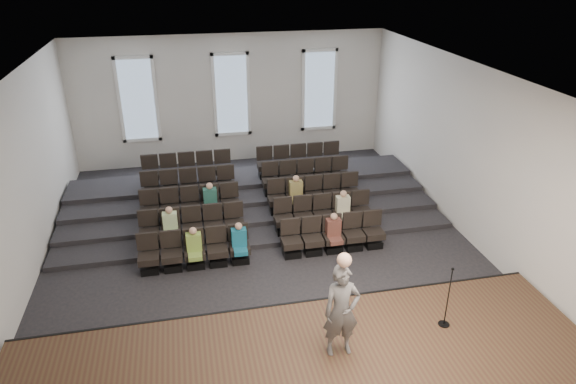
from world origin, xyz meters
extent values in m
plane|color=black|center=(0.00, 0.00, 0.00)|extent=(14.00, 14.00, 0.00)
cube|color=white|center=(0.00, 0.00, 5.01)|extent=(12.00, 14.00, 0.02)
cube|color=silver|center=(0.00, 7.02, 2.50)|extent=(12.00, 0.04, 5.00)
cube|color=silver|center=(0.00, -7.02, 2.50)|extent=(12.00, 0.04, 5.00)
cube|color=silver|center=(-6.02, 0.00, 2.50)|extent=(0.04, 14.00, 5.00)
cube|color=silver|center=(6.02, 0.00, 2.50)|extent=(0.04, 14.00, 5.00)
cube|color=#45321D|center=(0.00, -5.10, 0.25)|extent=(11.80, 3.60, 0.50)
cube|color=black|center=(0.00, -3.33, 0.25)|extent=(11.80, 0.06, 0.52)
cube|color=black|center=(0.00, 2.33, 0.07)|extent=(11.80, 4.80, 0.15)
cube|color=black|center=(0.00, 2.85, 0.15)|extent=(11.80, 3.75, 0.30)
cube|color=black|center=(0.00, 3.38, 0.22)|extent=(11.80, 2.70, 0.45)
cube|color=black|center=(0.00, 3.90, 0.30)|extent=(11.80, 1.65, 0.60)
cube|color=black|center=(-3.13, -0.60, 0.10)|extent=(0.47, 0.43, 0.20)
cube|color=black|center=(-3.13, -0.60, 0.41)|extent=(0.55, 0.50, 0.19)
cube|color=black|center=(-3.13, -0.39, 0.82)|extent=(0.55, 0.08, 0.50)
cube|color=black|center=(-2.53, -0.60, 0.10)|extent=(0.47, 0.43, 0.20)
cube|color=black|center=(-2.53, -0.60, 0.41)|extent=(0.55, 0.50, 0.19)
cube|color=black|center=(-2.53, -0.39, 0.82)|extent=(0.55, 0.08, 0.50)
cube|color=black|center=(-1.93, -0.60, 0.10)|extent=(0.47, 0.43, 0.20)
cube|color=black|center=(-1.93, -0.60, 0.41)|extent=(0.55, 0.50, 0.19)
cube|color=black|center=(-1.93, -0.39, 0.82)|extent=(0.55, 0.08, 0.50)
cube|color=black|center=(-1.33, -0.60, 0.10)|extent=(0.47, 0.43, 0.20)
cube|color=black|center=(-1.33, -0.60, 0.41)|extent=(0.55, 0.50, 0.19)
cube|color=black|center=(-1.33, -0.39, 0.82)|extent=(0.55, 0.08, 0.50)
cube|color=black|center=(-0.73, -0.60, 0.10)|extent=(0.47, 0.43, 0.20)
cube|color=black|center=(-0.73, -0.60, 0.41)|extent=(0.55, 0.50, 0.19)
cube|color=black|center=(-0.73, -0.39, 0.82)|extent=(0.55, 0.08, 0.50)
cube|color=black|center=(0.73, -0.60, 0.10)|extent=(0.47, 0.43, 0.20)
cube|color=black|center=(0.73, -0.60, 0.41)|extent=(0.55, 0.50, 0.19)
cube|color=black|center=(0.73, -0.39, 0.82)|extent=(0.55, 0.08, 0.50)
cube|color=black|center=(1.33, -0.60, 0.10)|extent=(0.47, 0.43, 0.20)
cube|color=black|center=(1.33, -0.60, 0.41)|extent=(0.55, 0.50, 0.19)
cube|color=black|center=(1.33, -0.39, 0.82)|extent=(0.55, 0.08, 0.50)
cube|color=black|center=(1.93, -0.60, 0.10)|extent=(0.47, 0.43, 0.20)
cube|color=black|center=(1.93, -0.60, 0.41)|extent=(0.55, 0.50, 0.19)
cube|color=black|center=(1.93, -0.39, 0.82)|extent=(0.55, 0.08, 0.50)
cube|color=black|center=(2.53, -0.60, 0.10)|extent=(0.47, 0.43, 0.20)
cube|color=black|center=(2.53, -0.60, 0.41)|extent=(0.55, 0.50, 0.19)
cube|color=black|center=(2.53, -0.39, 0.82)|extent=(0.55, 0.08, 0.50)
cube|color=black|center=(3.13, -0.60, 0.10)|extent=(0.47, 0.43, 0.20)
cube|color=black|center=(3.13, -0.60, 0.41)|extent=(0.55, 0.50, 0.19)
cube|color=black|center=(3.13, -0.39, 0.82)|extent=(0.55, 0.08, 0.50)
cube|color=black|center=(-3.13, 0.45, 0.25)|extent=(0.47, 0.43, 0.20)
cube|color=black|center=(-3.13, 0.45, 0.56)|extent=(0.55, 0.50, 0.19)
cube|color=black|center=(-3.13, 0.66, 0.97)|extent=(0.55, 0.08, 0.50)
cube|color=black|center=(-2.53, 0.45, 0.25)|extent=(0.47, 0.43, 0.20)
cube|color=black|center=(-2.53, 0.45, 0.56)|extent=(0.55, 0.50, 0.19)
cube|color=black|center=(-2.53, 0.66, 0.97)|extent=(0.55, 0.08, 0.50)
cube|color=black|center=(-1.93, 0.45, 0.25)|extent=(0.47, 0.43, 0.20)
cube|color=black|center=(-1.93, 0.45, 0.56)|extent=(0.55, 0.50, 0.19)
cube|color=black|center=(-1.93, 0.66, 0.97)|extent=(0.55, 0.08, 0.50)
cube|color=black|center=(-1.33, 0.45, 0.25)|extent=(0.47, 0.43, 0.20)
cube|color=black|center=(-1.33, 0.45, 0.56)|extent=(0.55, 0.50, 0.19)
cube|color=black|center=(-1.33, 0.66, 0.97)|extent=(0.55, 0.08, 0.50)
cube|color=black|center=(-0.73, 0.45, 0.25)|extent=(0.47, 0.43, 0.20)
cube|color=black|center=(-0.73, 0.45, 0.56)|extent=(0.55, 0.50, 0.19)
cube|color=black|center=(-0.73, 0.66, 0.97)|extent=(0.55, 0.08, 0.50)
cube|color=black|center=(0.73, 0.45, 0.25)|extent=(0.47, 0.43, 0.20)
cube|color=black|center=(0.73, 0.45, 0.56)|extent=(0.55, 0.50, 0.19)
cube|color=black|center=(0.73, 0.66, 0.97)|extent=(0.55, 0.08, 0.50)
cube|color=black|center=(1.33, 0.45, 0.25)|extent=(0.47, 0.43, 0.20)
cube|color=black|center=(1.33, 0.45, 0.56)|extent=(0.55, 0.50, 0.19)
cube|color=black|center=(1.33, 0.66, 0.97)|extent=(0.55, 0.08, 0.50)
cube|color=black|center=(1.93, 0.45, 0.25)|extent=(0.47, 0.43, 0.20)
cube|color=black|center=(1.93, 0.45, 0.56)|extent=(0.55, 0.50, 0.19)
cube|color=black|center=(1.93, 0.66, 0.97)|extent=(0.55, 0.08, 0.50)
cube|color=black|center=(2.53, 0.45, 0.25)|extent=(0.47, 0.43, 0.20)
cube|color=black|center=(2.53, 0.45, 0.56)|extent=(0.55, 0.50, 0.19)
cube|color=black|center=(2.53, 0.66, 0.97)|extent=(0.55, 0.08, 0.50)
cube|color=black|center=(3.13, 0.45, 0.25)|extent=(0.47, 0.43, 0.20)
cube|color=black|center=(3.13, 0.45, 0.56)|extent=(0.55, 0.50, 0.19)
cube|color=black|center=(3.13, 0.66, 0.97)|extent=(0.55, 0.08, 0.50)
cube|color=black|center=(-3.13, 1.50, 0.40)|extent=(0.47, 0.42, 0.20)
cube|color=black|center=(-3.13, 1.50, 0.71)|extent=(0.55, 0.50, 0.19)
cube|color=black|center=(-3.13, 1.71, 1.12)|extent=(0.55, 0.08, 0.50)
cube|color=black|center=(-2.53, 1.50, 0.40)|extent=(0.47, 0.42, 0.20)
cube|color=black|center=(-2.53, 1.50, 0.71)|extent=(0.55, 0.50, 0.19)
cube|color=black|center=(-2.53, 1.71, 1.12)|extent=(0.55, 0.08, 0.50)
cube|color=black|center=(-1.93, 1.50, 0.40)|extent=(0.47, 0.42, 0.20)
cube|color=black|center=(-1.93, 1.50, 0.71)|extent=(0.55, 0.50, 0.19)
cube|color=black|center=(-1.93, 1.71, 1.12)|extent=(0.55, 0.08, 0.50)
cube|color=black|center=(-1.33, 1.50, 0.40)|extent=(0.47, 0.42, 0.20)
cube|color=black|center=(-1.33, 1.50, 0.71)|extent=(0.55, 0.50, 0.19)
cube|color=black|center=(-1.33, 1.71, 1.12)|extent=(0.55, 0.08, 0.50)
cube|color=black|center=(-0.73, 1.50, 0.40)|extent=(0.47, 0.42, 0.20)
cube|color=black|center=(-0.73, 1.50, 0.71)|extent=(0.55, 0.50, 0.19)
cube|color=black|center=(-0.73, 1.71, 1.12)|extent=(0.55, 0.08, 0.50)
cube|color=black|center=(0.73, 1.50, 0.40)|extent=(0.47, 0.42, 0.20)
cube|color=black|center=(0.73, 1.50, 0.71)|extent=(0.55, 0.50, 0.19)
cube|color=black|center=(0.73, 1.71, 1.12)|extent=(0.55, 0.08, 0.50)
cube|color=black|center=(1.33, 1.50, 0.40)|extent=(0.47, 0.42, 0.20)
cube|color=black|center=(1.33, 1.50, 0.71)|extent=(0.55, 0.50, 0.19)
cube|color=black|center=(1.33, 1.71, 1.12)|extent=(0.55, 0.08, 0.50)
cube|color=black|center=(1.93, 1.50, 0.40)|extent=(0.47, 0.42, 0.20)
cube|color=black|center=(1.93, 1.50, 0.71)|extent=(0.55, 0.50, 0.19)
cube|color=black|center=(1.93, 1.71, 1.12)|extent=(0.55, 0.08, 0.50)
cube|color=black|center=(2.53, 1.50, 0.40)|extent=(0.47, 0.42, 0.20)
cube|color=black|center=(2.53, 1.50, 0.71)|extent=(0.55, 0.50, 0.19)
cube|color=black|center=(2.53, 1.71, 1.12)|extent=(0.55, 0.08, 0.50)
cube|color=black|center=(3.13, 1.50, 0.40)|extent=(0.47, 0.42, 0.20)
cube|color=black|center=(3.13, 1.50, 0.71)|extent=(0.55, 0.50, 0.19)
cube|color=black|center=(3.13, 1.71, 1.12)|extent=(0.55, 0.08, 0.50)
cube|color=black|center=(-3.13, 2.55, 0.55)|extent=(0.47, 0.42, 0.20)
cube|color=black|center=(-3.13, 2.55, 0.86)|extent=(0.55, 0.50, 0.19)
cube|color=black|center=(-3.13, 2.76, 1.27)|extent=(0.55, 0.08, 0.50)
cube|color=black|center=(-2.53, 2.55, 0.55)|extent=(0.47, 0.42, 0.20)
cube|color=black|center=(-2.53, 2.55, 0.86)|extent=(0.55, 0.50, 0.19)
cube|color=black|center=(-2.53, 2.76, 1.27)|extent=(0.55, 0.08, 0.50)
cube|color=black|center=(-1.93, 2.55, 0.55)|extent=(0.47, 0.42, 0.20)
cube|color=black|center=(-1.93, 2.55, 0.86)|extent=(0.55, 0.50, 0.19)
cube|color=black|center=(-1.93, 2.76, 1.27)|extent=(0.55, 0.08, 0.50)
cube|color=black|center=(-1.33, 2.55, 0.55)|extent=(0.47, 0.42, 0.20)
cube|color=black|center=(-1.33, 2.55, 0.86)|extent=(0.55, 0.50, 0.19)
cube|color=black|center=(-1.33, 2.76, 1.27)|extent=(0.55, 0.08, 0.50)
cube|color=black|center=(-0.73, 2.55, 0.55)|extent=(0.47, 0.42, 0.20)
cube|color=black|center=(-0.73, 2.55, 0.86)|extent=(0.55, 0.50, 0.19)
cube|color=black|center=(-0.73, 2.76, 1.27)|extent=(0.55, 0.08, 0.50)
cube|color=black|center=(0.73, 2.55, 0.55)|extent=(0.47, 0.42, 0.20)
cube|color=black|center=(0.73, 2.55, 0.86)|extent=(0.55, 0.50, 0.19)
cube|color=black|center=(0.73, 2.76, 1.27)|extent=(0.55, 0.08, 0.50)
cube|color=black|center=(1.33, 2.55, 0.55)|extent=(0.47, 0.42, 0.20)
cube|color=black|center=(1.33, 2.55, 0.86)|extent=(0.55, 0.50, 0.19)
cube|color=black|center=(1.33, 2.76, 1.27)|extent=(0.55, 0.08, 0.50)
cube|color=black|center=(1.93, 2.55, 0.55)|extent=(0.47, 0.42, 0.20)
cube|color=black|center=(1.93, 2.55, 0.86)|extent=(0.55, 0.50, 0.19)
cube|color=black|center=(1.93, 2.76, 1.27)|extent=(0.55, 0.08, 0.50)
cube|color=black|center=(2.53, 2.55, 0.55)|extent=(0.47, 0.42, 0.20)
cube|color=black|center=(2.53, 2.55, 0.86)|extent=(0.55, 0.50, 0.19)
cube|color=black|center=(2.53, 2.76, 1.27)|extent=(0.55, 0.08, 0.50)
cube|color=black|center=(3.13, 2.55, 0.55)|extent=(0.47, 0.42, 0.20)
cube|color=black|center=(3.13, 2.55, 0.86)|extent=(0.55, 0.50, 0.19)
cube|color=black|center=(3.13, 2.76, 1.27)|extent=(0.55, 0.08, 0.50)
cube|color=black|center=(-3.13, 3.60, 0.70)|extent=(0.47, 0.42, 0.20)
cube|color=black|center=(-3.13, 3.60, 1.01)|extent=(0.55, 0.50, 0.19)
cube|color=black|center=(-3.13, 3.81, 1.42)|extent=(0.55, 0.08, 0.50)
cube|color=black|center=(-2.53, 3.60, 0.70)|extent=(0.47, 0.42, 0.20)
cube|color=black|center=(-2.53, 3.60, 1.01)|extent=(0.55, 0.50, 0.19)
cube|color=black|center=(-2.53, 3.81, 1.42)|extent=(0.55, 0.08, 0.50)
cube|color=black|center=(-1.93, 3.60, 0.70)|extent=(0.47, 0.42, 0.20)
cube|color=black|center=(-1.93, 3.60, 1.01)|extent=(0.55, 0.50, 0.19)
cube|color=black|center=(-1.93, 3.81, 1.42)|extent=(0.55, 0.08, 0.50)
cube|color=black|center=(-1.33, 3.60, 0.70)|extent=(0.47, 0.42, 0.20)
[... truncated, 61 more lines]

